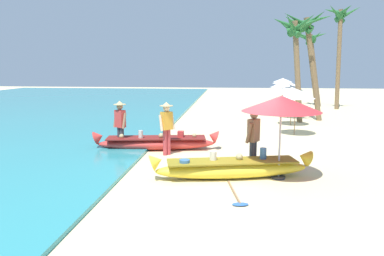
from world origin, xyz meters
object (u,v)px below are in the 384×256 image
object	(u,v)px
palm_tree_leaning_seaward	(340,29)
palm_tree_mid_cluster	(311,45)
patio_umbrella_large	(281,104)
palm_tree_far_behind	(308,34)
boat_yellow_foreground	(232,168)
boat_red_midground	(156,143)
person_tourist_customer	(253,137)
paddle	(236,196)
person_vendor_assistant	(120,122)
person_vendor_hatted	(167,124)
palm_tree_tall_inland	(296,36)

from	to	relation	value
palm_tree_leaning_seaward	palm_tree_mid_cluster	bearing A→B (deg)	129.20
patio_umbrella_large	palm_tree_far_behind	bearing A→B (deg)	75.99
boat_yellow_foreground	palm_tree_far_behind	world-z (taller)	palm_tree_far_behind
boat_red_midground	palm_tree_leaning_seaward	bearing A→B (deg)	53.90
boat_red_midground	patio_umbrella_large	distance (m)	5.23
patio_umbrella_large	palm_tree_far_behind	world-z (taller)	palm_tree_far_behind
person_tourist_customer	paddle	bearing A→B (deg)	-102.87
boat_yellow_foreground	person_tourist_customer	world-z (taller)	person_tourist_customer
person_vendor_assistant	paddle	size ratio (longest dim) A/B	1.03
person_vendor_hatted	person_tourist_customer	world-z (taller)	person_vendor_hatted
palm_tree_leaning_seaward	palm_tree_tall_inland	bearing A→B (deg)	-121.85
boat_yellow_foreground	paddle	world-z (taller)	boat_yellow_foreground
person_vendor_assistant	palm_tree_far_behind	distance (m)	11.81
person_tourist_customer	patio_umbrella_large	world-z (taller)	patio_umbrella_large
person_vendor_assistant	palm_tree_mid_cluster	distance (m)	18.38
boat_red_midground	palm_tree_far_behind	bearing A→B (deg)	49.97
boat_red_midground	palm_tree_leaning_seaward	distance (m)	17.34
boat_red_midground	palm_tree_far_behind	size ratio (longest dim) A/B	0.78
person_vendor_assistant	patio_umbrella_large	size ratio (longest dim) A/B	0.79
palm_tree_tall_inland	palm_tree_leaning_seaward	world-z (taller)	palm_tree_leaning_seaward
person_vendor_assistant	palm_tree_far_behind	xyz separation A→B (m)	(7.90, 8.02, 3.58)
patio_umbrella_large	palm_tree_far_behind	distance (m)	11.54
boat_red_midground	patio_umbrella_large	size ratio (longest dim) A/B	2.04
paddle	boat_yellow_foreground	bearing A→B (deg)	93.78
person_vendor_hatted	patio_umbrella_large	distance (m)	4.20
palm_tree_mid_cluster	person_tourist_customer	bearing A→B (deg)	-105.95
person_vendor_hatted	person_vendor_assistant	size ratio (longest dim) A/B	1.02
boat_red_midground	person_vendor_hatted	size ratio (longest dim) A/B	2.51
patio_umbrella_large	palm_tree_mid_cluster	bearing A→B (deg)	76.48
person_vendor_hatted	palm_tree_mid_cluster	distance (m)	18.06
palm_tree_leaning_seaward	person_vendor_assistant	bearing A→B (deg)	-129.24
patio_umbrella_large	palm_tree_leaning_seaward	bearing A→B (deg)	70.36
boat_yellow_foreground	boat_red_midground	world-z (taller)	boat_yellow_foreground
paddle	person_vendor_hatted	bearing A→B (deg)	120.64
boat_yellow_foreground	palm_tree_leaning_seaward	distance (m)	18.65
boat_yellow_foreground	person_tourist_customer	xyz separation A→B (m)	(0.59, 0.70, 0.71)
palm_tree_mid_cluster	boat_yellow_foreground	bearing A→B (deg)	-107.08
boat_yellow_foreground	paddle	bearing A→B (deg)	-86.22
person_vendor_hatted	palm_tree_tall_inland	xyz separation A→B (m)	(5.36, 7.86, 3.39)
person_tourist_customer	person_vendor_assistant	size ratio (longest dim) A/B	0.99
person_vendor_assistant	palm_tree_tall_inland	size ratio (longest dim) A/B	0.32
person_vendor_assistant	palm_tree_leaning_seaward	world-z (taller)	palm_tree_leaning_seaward
boat_yellow_foreground	paddle	xyz separation A→B (m)	(0.10, -1.47, -0.24)
boat_red_midground	palm_tree_mid_cluster	bearing A→B (deg)	61.38
person_tourist_customer	palm_tree_far_behind	bearing A→B (deg)	71.87
palm_tree_leaning_seaward	boat_red_midground	bearing A→B (deg)	-126.10
boat_yellow_foreground	person_vendor_hatted	bearing A→B (deg)	132.64
person_vendor_assistant	palm_tree_far_behind	bearing A→B (deg)	45.42
boat_red_midground	palm_tree_mid_cluster	xyz separation A→B (m)	(8.29, 15.20, 4.18)
palm_tree_far_behind	paddle	xyz separation A→B (m)	(-3.87, -12.46, -4.55)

